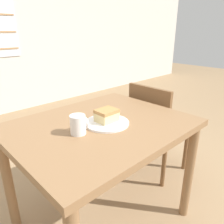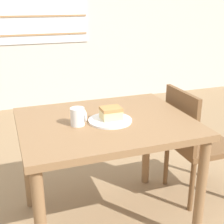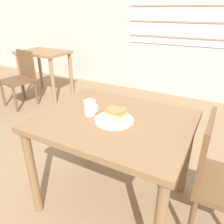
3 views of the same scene
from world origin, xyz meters
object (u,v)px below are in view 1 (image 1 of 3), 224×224
at_px(dining_table_near, 101,139).
at_px(coffee_mug, 79,124).
at_px(plate, 107,123).
at_px(cake_slice, 107,115).
at_px(chair_near_window, 156,127).

distance_m(dining_table_near, coffee_mug, 0.23).
bearing_deg(plate, cake_slice, 48.99).
height_order(chair_near_window, coffee_mug, coffee_mug).
xyz_separation_m(dining_table_near, plate, (0.02, -0.03, 0.11)).
xyz_separation_m(plate, cake_slice, (0.01, 0.01, 0.04)).
bearing_deg(plate, chair_near_window, 10.34).
distance_m(plate, coffee_mug, 0.20).
relative_size(plate, coffee_mug, 2.50).
xyz_separation_m(dining_table_near, coffee_mug, (-0.17, -0.02, 0.16)).
relative_size(chair_near_window, cake_slice, 7.01).
height_order(dining_table_near, plate, plate).
distance_m(dining_table_near, cake_slice, 0.16).
bearing_deg(coffee_mug, cake_slice, 0.36).
height_order(dining_table_near, chair_near_window, chair_near_window).
bearing_deg(chair_near_window, cake_slice, 99.61).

